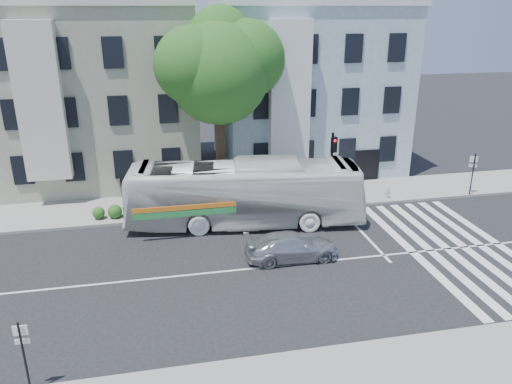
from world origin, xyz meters
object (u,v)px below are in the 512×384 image
object	(u,v)px
bus	(245,193)
near_sign_pole	(23,346)
sedan	(292,246)
traffic_signal	(332,160)
fire_hydrant	(387,192)

from	to	relation	value
bus	near_sign_pole	distance (m)	13.97
bus	sedan	world-z (taller)	bus
traffic_signal	near_sign_pole	world-z (taller)	traffic_signal
sedan	fire_hydrant	size ratio (longest dim) A/B	6.27
traffic_signal	fire_hydrant	size ratio (longest dim) A/B	6.36
bus	traffic_signal	distance (m)	5.63
sedan	near_sign_pole	xyz separation A→B (m)	(-10.01, -6.63, 1.02)
bus	near_sign_pole	xyz separation A→B (m)	(-8.62, -10.99, -0.08)
sedan	fire_hydrant	xyz separation A→B (m)	(7.61, 6.01, -0.12)
sedan	traffic_signal	size ratio (longest dim) A/B	0.99
traffic_signal	bus	bearing A→B (deg)	-177.68
traffic_signal	fire_hydrant	bearing A→B (deg)	-10.27
fire_hydrant	near_sign_pole	distance (m)	21.72
sedan	bus	bearing A→B (deg)	17.84
bus	near_sign_pole	bearing A→B (deg)	149.31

